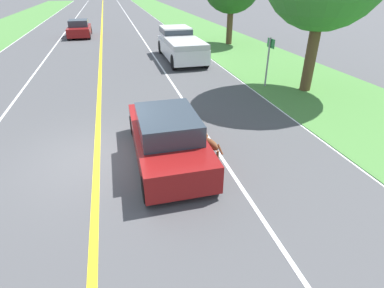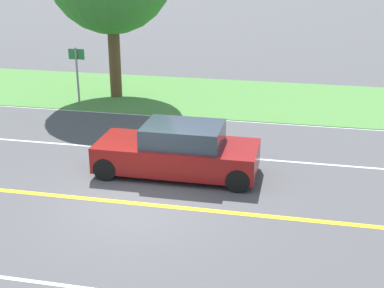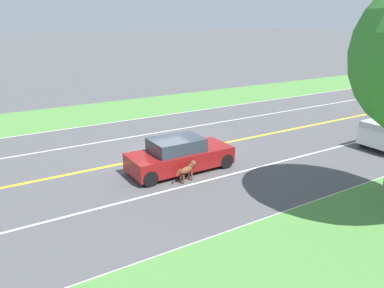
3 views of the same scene
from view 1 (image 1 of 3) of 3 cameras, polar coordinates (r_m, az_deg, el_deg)
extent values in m
plane|color=#4C4C4F|center=(9.11, -17.66, -2.42)|extent=(400.00, 400.00, 0.00)
cube|color=yellow|center=(9.11, -17.67, -2.40)|extent=(0.18, 160.00, 0.01)
cube|color=white|center=(10.99, 21.44, 2.42)|extent=(0.14, 160.00, 0.01)
cube|color=white|center=(9.47, 3.78, 0.25)|extent=(0.10, 160.00, 0.01)
cube|color=#4C843D|center=(12.91, 32.46, 3.71)|extent=(6.00, 160.00, 0.03)
cube|color=maroon|center=(8.45, -4.75, 0.55)|extent=(1.78, 4.39, 0.72)
cube|color=#2D3842|center=(8.02, -4.70, 3.95)|extent=(1.53, 2.11, 0.55)
cylinder|color=black|center=(10.26, -2.08, 4.58)|extent=(0.22, 0.63, 0.63)
cylinder|color=black|center=(7.25, 4.20, -6.69)|extent=(0.22, 0.63, 0.63)
cylinder|color=black|center=(10.07, -11.04, 3.56)|extent=(0.22, 0.63, 0.63)
cylinder|color=black|center=(6.99, -8.55, -8.55)|extent=(0.22, 0.63, 0.63)
ellipsoid|color=brown|center=(8.37, 3.62, -0.01)|extent=(0.40, 0.71, 0.26)
cylinder|color=brown|center=(8.73, 3.08, -1.04)|extent=(0.07, 0.07, 0.36)
cylinder|color=brown|center=(8.40, 4.89, -2.40)|extent=(0.07, 0.07, 0.36)
cylinder|color=brown|center=(8.66, 2.26, -1.30)|extent=(0.07, 0.07, 0.36)
cylinder|color=brown|center=(8.33, 4.04, -2.68)|extent=(0.07, 0.07, 0.36)
cylinder|color=brown|center=(8.53, 2.55, 1.41)|extent=(0.19, 0.22, 0.18)
sphere|color=brown|center=(8.59, 2.12, 2.10)|extent=(0.29, 0.29, 0.23)
ellipsoid|color=#331E14|center=(8.72, 1.55, 2.40)|extent=(0.13, 0.13, 0.09)
cone|color=#55301C|center=(8.58, 2.52, 2.68)|extent=(0.09, 0.09, 0.10)
cone|color=#55301C|center=(8.51, 1.82, 2.49)|extent=(0.09, 0.09, 0.10)
cylinder|color=brown|center=(8.05, 5.41, -1.05)|extent=(0.12, 0.25, 0.25)
cube|color=silver|center=(19.96, -2.07, 17.63)|extent=(2.09, 5.79, 0.83)
cube|color=silver|center=(21.45, -3.17, 20.48)|extent=(1.84, 2.19, 0.71)
cube|color=#2D3842|center=(21.44, -3.17, 20.76)|extent=(1.86, 2.21, 0.31)
cube|color=beige|center=(18.69, -1.24, 18.64)|extent=(2.05, 3.29, 0.29)
cylinder|color=black|center=(22.42, -0.91, 18.24)|extent=(0.22, 0.85, 0.85)
cylinder|color=black|center=(18.08, 2.69, 15.65)|extent=(0.22, 0.85, 0.85)
cylinder|color=black|center=(22.05, -6.00, 17.92)|extent=(0.22, 0.85, 0.85)
cylinder|color=black|center=(17.62, -3.50, 15.29)|extent=(0.22, 0.85, 0.85)
cube|color=maroon|center=(30.60, -20.62, 19.58)|extent=(1.88, 4.21, 0.70)
cube|color=#2D3842|center=(30.69, -20.81, 20.75)|extent=(1.62, 2.02, 0.54)
cylinder|color=black|center=(29.06, -22.51, 18.44)|extent=(0.22, 0.65, 0.65)
cylinder|color=black|center=(32.37, -21.92, 19.41)|extent=(0.22, 0.65, 0.65)
cylinder|color=black|center=(28.90, -19.01, 18.97)|extent=(0.22, 0.65, 0.65)
cylinder|color=black|center=(32.23, -18.77, 19.88)|extent=(0.22, 0.65, 0.65)
cylinder|color=brown|center=(14.72, 21.81, 15.91)|extent=(0.48, 0.48, 3.46)
cylinder|color=brown|center=(25.32, 7.20, 21.72)|extent=(0.46, 0.46, 3.01)
cylinder|color=gray|center=(14.87, 14.19, 14.76)|extent=(0.08, 0.08, 2.26)
cube|color=#238438|center=(14.72, 14.81, 18.07)|extent=(0.03, 0.64, 0.40)
camera|label=2|loc=(12.80, -89.23, 7.90)|focal=50.00mm
camera|label=3|loc=(14.02, 79.83, 12.50)|focal=35.00mm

